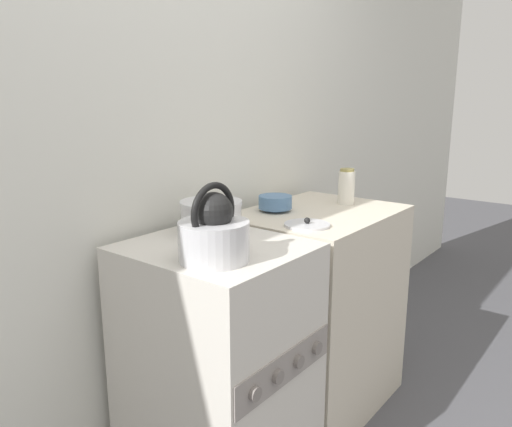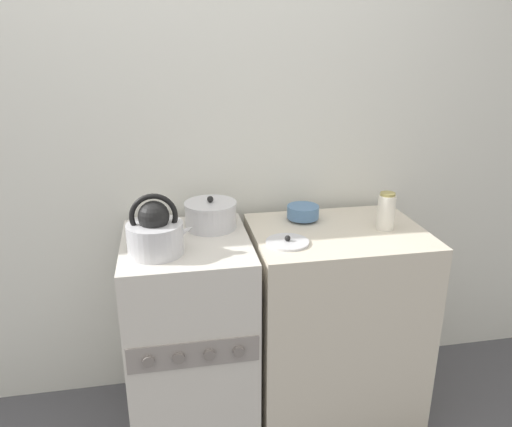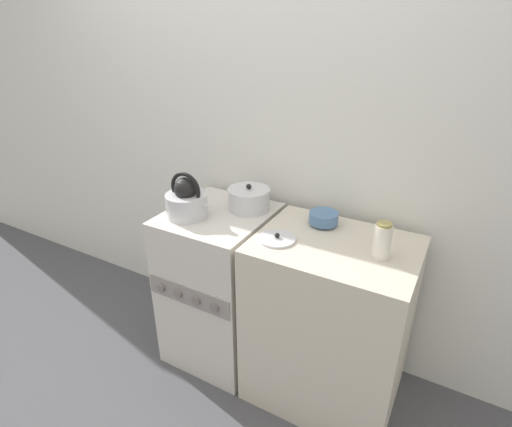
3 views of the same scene
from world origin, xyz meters
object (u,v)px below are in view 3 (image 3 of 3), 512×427
loose_pot_lid (277,238)px  enamel_bowl (324,218)px  kettle (187,201)px  storage_jar (382,241)px  stove (221,285)px  cooking_pot (249,199)px

loose_pot_lid → enamel_bowl: bearing=61.8°
kettle → storage_jar: bearing=4.4°
enamel_bowl → loose_pot_lid: enamel_bowl is taller
stove → kettle: size_ratio=3.48×
storage_jar → loose_pot_lid: storage_jar is taller
enamel_bowl → storage_jar: 0.36m
enamel_bowl → storage_jar: storage_jar is taller
storage_jar → cooking_pot: bearing=168.1°
stove → loose_pot_lid: (0.40, -0.10, 0.46)m
kettle → storage_jar: size_ratio=1.60×
loose_pot_lid → kettle: bearing=179.9°
stove → storage_jar: storage_jar is taller
cooking_pot → stove: bearing=-132.5°
loose_pot_lid → cooking_pot: bearing=140.8°
stove → kettle: bearing=-138.0°
stove → loose_pot_lid: size_ratio=5.20×
cooking_pot → kettle: bearing=-135.1°
enamel_bowl → storage_jar: bearing=-28.1°
cooking_pot → enamel_bowl: bearing=2.0°
stove → storage_jar: size_ratio=5.57×
enamel_bowl → cooking_pot: bearing=-178.0°
kettle → stove: bearing=42.0°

